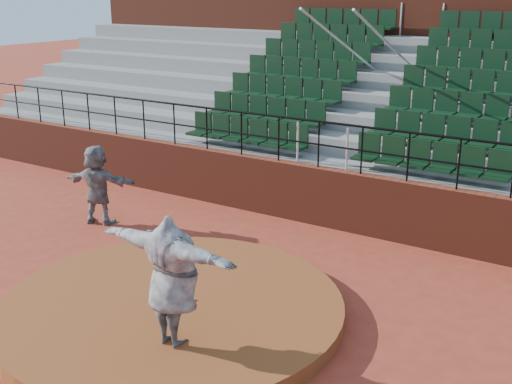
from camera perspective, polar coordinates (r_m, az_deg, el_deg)
ground at (r=10.58m, az=-7.45°, el=-10.76°), size 90.00×90.00×0.00m
pitchers_mound at (r=10.52m, az=-7.48°, el=-10.16°), size 5.50×5.50×0.25m
pitching_rubber at (r=10.56m, az=-6.98°, el=-9.18°), size 0.60×0.15×0.03m
boundary_wall at (r=14.18m, az=5.45°, el=-0.29°), size 24.00×0.30×1.30m
wall_railing at (r=13.82m, az=5.62°, el=5.16°), size 24.04×0.05×1.03m
seating_deck at (r=17.20m, az=11.16°, el=5.40°), size 24.00×5.97×4.63m
press_box_facade at (r=20.61m, az=15.74°, el=13.02°), size 24.00×3.00×7.10m
pitcher at (r=8.91m, az=-7.47°, el=-7.80°), size 2.38×0.77×1.91m
fielder at (r=14.49m, az=-13.92°, el=0.64°), size 1.73×0.96×1.78m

